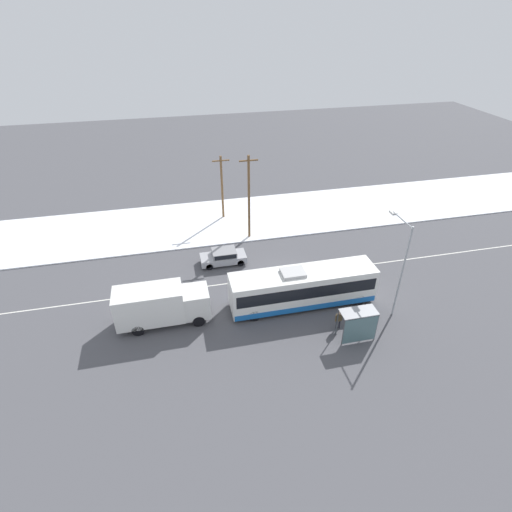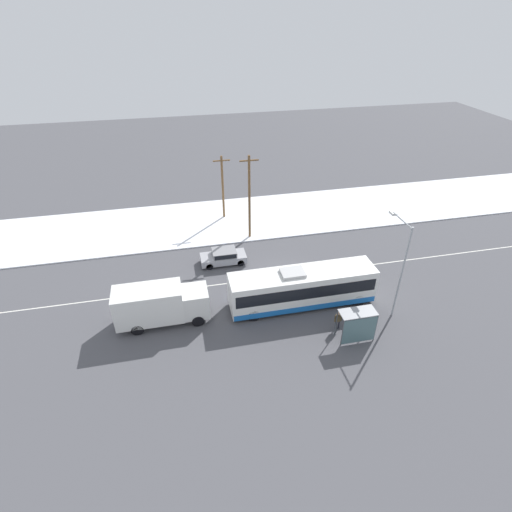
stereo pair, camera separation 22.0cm
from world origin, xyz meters
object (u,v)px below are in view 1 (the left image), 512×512
Objects in this scene: city_bus at (303,287)px; pedestrian_at_stop at (339,318)px; box_truck at (160,304)px; utility_pole_snowlot at (222,187)px; utility_pole_roadside at (249,197)px; streetlamp at (400,257)px; bus_shelter at (359,322)px; sedan_car at (224,256)px.

pedestrian_at_stop is (1.71, -3.36, -0.60)m from city_bus.
city_bus is 3.81m from pedestrian_at_stop.
box_truck is 17.68m from utility_pole_snowlot.
city_bus is 11.84m from utility_pole_roadside.
utility_pole_roadside is (-1.89, 11.32, 2.91)m from city_bus.
pedestrian_at_stop is at bearing -166.94° from streetlamp.
utility_pole_roadside is 1.22× the size of utility_pole_snowlot.
city_bus is 16.84m from utility_pole_snowlot.
utility_pole_snowlot is (-5.52, 19.62, 2.72)m from pedestrian_at_stop.
bus_shelter is at bearing -147.38° from streetlamp.
utility_pole_roadside is at bearing 99.47° from city_bus.
pedestrian_at_stop is 0.23× the size of utility_pole_snowlot.
utility_pole_roadside is at bearing 105.46° from bus_shelter.
utility_pole_snowlot reaches higher than pedestrian_at_stop.
utility_pole_roadside reaches higher than streetlamp.
bus_shelter is 0.33× the size of streetlamp.
utility_pole_snowlot is at bearing 103.17° from city_bus.
city_bus is at bearing 118.28° from bus_shelter.
pedestrian_at_stop is 20.57m from utility_pole_snowlot.
bus_shelter is at bearing -58.84° from pedestrian_at_stop.
sedan_car is at bearing -128.50° from utility_pole_roadside.
pedestrian_at_stop is at bearing -74.29° from utility_pole_snowlot.
pedestrian_at_stop is 0.19× the size of utility_pole_roadside.
box_truck is 13.18m from pedestrian_at_stop.
city_bus is at bearing -76.83° from utility_pole_snowlot.
utility_pole_roadside reaches higher than bus_shelter.
sedan_car is 0.54× the size of streetlamp.
city_bus is 1.68× the size of box_truck.
sedan_car is 6.50m from utility_pole_roadside.
utility_pole_snowlot reaches higher than sedan_car.
streetlamp reaches higher than utility_pole_snowlot.
streetlamp is (17.42, -2.47, 3.19)m from box_truck.
city_bus is 8.89m from sedan_car.
city_bus reaches higher than pedestrian_at_stop.
sedan_car is 12.59m from pedestrian_at_stop.
utility_pole_roadside reaches higher than utility_pole_snowlot.
bus_shelter is 5.66m from streetlamp.
utility_pole_snowlot is (-10.27, 18.52, -1.19)m from streetlamp.
utility_pole_roadside is at bearing -68.80° from utility_pole_snowlot.
bus_shelter is (0.85, -1.40, 0.67)m from pedestrian_at_stop.
utility_pole_snowlot reaches higher than box_truck.
sedan_car is at bearing 123.26° from pedestrian_at_stop.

